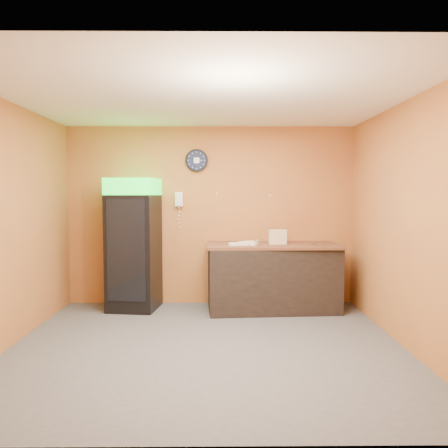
{
  "coord_description": "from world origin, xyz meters",
  "views": [
    {
      "loc": [
        0.15,
        -4.91,
        1.75
      ],
      "look_at": [
        0.2,
        0.6,
        1.37
      ],
      "focal_mm": 35.0,
      "sensor_mm": 36.0,
      "label": 1
    }
  ],
  "objects": [
    {
      "name": "floor",
      "position": [
        0.0,
        0.0,
        0.0
      ],
      "size": [
        4.5,
        4.5,
        0.0
      ],
      "primitive_type": "plane",
      "color": "#47474C",
      "rests_on": "ground"
    },
    {
      "name": "back_wall",
      "position": [
        0.0,
        2.0,
        1.4
      ],
      "size": [
        4.5,
        0.02,
        2.8
      ],
      "primitive_type": "cube",
      "color": "#B27032",
      "rests_on": "floor"
    },
    {
      "name": "left_wall",
      "position": [
        -2.25,
        0.0,
        1.4
      ],
      "size": [
        0.02,
        4.0,
        2.8
      ],
      "primitive_type": "cube",
      "color": "#B27032",
      "rests_on": "floor"
    },
    {
      "name": "right_wall",
      "position": [
        2.25,
        0.0,
        1.4
      ],
      "size": [
        0.02,
        4.0,
        2.8
      ],
      "primitive_type": "cube",
      "color": "#B27032",
      "rests_on": "floor"
    },
    {
      "name": "ceiling",
      "position": [
        0.0,
        0.0,
        2.8
      ],
      "size": [
        4.5,
        4.0,
        0.02
      ],
      "primitive_type": "cube",
      "color": "white",
      "rests_on": "back_wall"
    },
    {
      "name": "beverage_cooler",
      "position": [
        -1.14,
        1.61,
        0.97
      ],
      "size": [
        0.77,
        0.78,
        1.98
      ],
      "rotation": [
        0.0,
        0.0,
        -0.13
      ],
      "color": "black",
      "rests_on": "floor"
    },
    {
      "name": "prep_counter",
      "position": [
        0.94,
        1.57,
        0.48
      ],
      "size": [
        1.96,
        0.97,
        0.96
      ],
      "primitive_type": "cube",
      "rotation": [
        0.0,
        0.0,
        0.06
      ],
      "color": "black",
      "rests_on": "floor"
    },
    {
      "name": "wall_clock",
      "position": [
        -0.21,
        1.97,
        2.27
      ],
      "size": [
        0.35,
        0.06,
        0.35
      ],
      "color": "black",
      "rests_on": "back_wall"
    },
    {
      "name": "wall_phone",
      "position": [
        -0.49,
        1.95,
        1.66
      ],
      "size": [
        0.12,
        0.11,
        0.22
      ],
      "color": "white",
      "rests_on": "back_wall"
    },
    {
      "name": "butcher_paper",
      "position": [
        0.94,
        1.57,
        0.98
      ],
      "size": [
        1.96,
        0.9,
        0.04
      ],
      "primitive_type": "cube",
      "rotation": [
        0.0,
        0.0,
        0.01
      ],
      "color": "brown",
      "rests_on": "prep_counter"
    },
    {
      "name": "sub_roll_stack",
      "position": [
        1.01,
        1.53,
        1.11
      ],
      "size": [
        0.27,
        0.13,
        0.22
      ],
      "rotation": [
        0.0,
        0.0,
        0.17
      ],
      "color": "beige",
      "rests_on": "butcher_paper"
    },
    {
      "name": "wrapped_sandwich_left",
      "position": [
        0.42,
        1.4,
        1.02
      ],
      "size": [
        0.29,
        0.15,
        0.04
      ],
      "primitive_type": "cube",
      "rotation": [
        0.0,
        0.0,
        0.14
      ],
      "color": "silver",
      "rests_on": "butcher_paper"
    },
    {
      "name": "wrapped_sandwich_mid",
      "position": [
        0.57,
        1.45,
        1.02
      ],
      "size": [
        0.27,
        0.21,
        0.04
      ],
      "primitive_type": "cube",
      "rotation": [
        0.0,
        0.0,
        -0.49
      ],
      "color": "silver",
      "rests_on": "butcher_paper"
    },
    {
      "name": "wrapped_sandwich_right",
      "position": [
        0.55,
        1.58,
        1.02
      ],
      "size": [
        0.28,
        0.26,
        0.04
      ],
      "primitive_type": "cube",
      "rotation": [
        0.0,
        0.0,
        0.67
      ],
      "color": "silver",
      "rests_on": "butcher_paper"
    },
    {
      "name": "kitchen_tool",
      "position": [
        0.72,
        1.58,
        1.03
      ],
      "size": [
        0.07,
        0.07,
        0.07
      ],
      "primitive_type": "cylinder",
      "color": "silver",
      "rests_on": "butcher_paper"
    }
  ]
}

